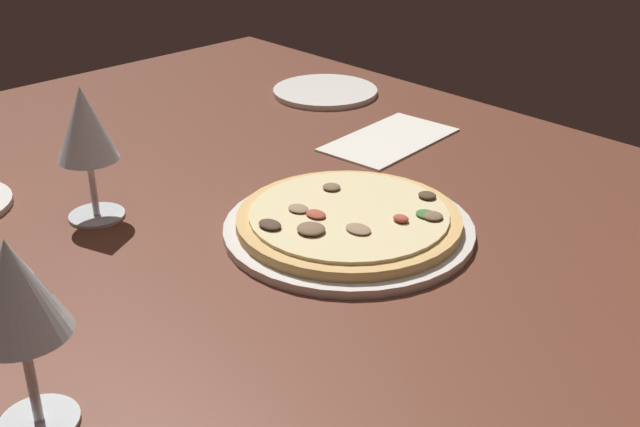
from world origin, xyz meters
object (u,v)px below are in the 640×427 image
at_px(wine_glass_near, 14,293).
at_px(paper_menu, 390,140).
at_px(wine_glass_far, 85,128).
at_px(side_plate, 325,92).
at_px(pizza_main, 349,223).

relative_size(wine_glass_near, paper_menu, 0.80).
xyz_separation_m(wine_glass_far, paper_menu, (-0.07, -0.44, -0.11)).
bearing_deg(paper_menu, wine_glass_near, 102.53).
distance_m(wine_glass_far, side_plate, 0.55).
xyz_separation_m(wine_glass_near, paper_menu, (0.22, -0.65, -0.12)).
relative_size(pizza_main, wine_glass_far, 1.78).
bearing_deg(wine_glass_near, wine_glass_far, -36.55).
distance_m(side_plate, paper_menu, 0.24).
bearing_deg(pizza_main, wine_glass_far, 38.75).
distance_m(wine_glass_near, paper_menu, 0.70).
height_order(pizza_main, wine_glass_far, wine_glass_far).
bearing_deg(wine_glass_far, paper_menu, -99.40).
distance_m(pizza_main, wine_glass_far, 0.32).
relative_size(pizza_main, paper_menu, 1.40).
height_order(pizza_main, wine_glass_near, wine_glass_near).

